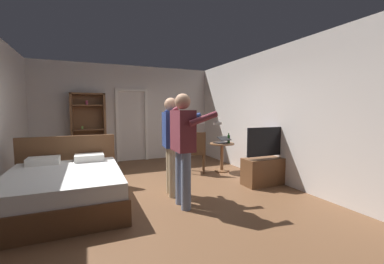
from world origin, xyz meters
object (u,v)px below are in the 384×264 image
at_px(bed, 65,187).
at_px(bottle_on_table, 229,139).
at_px(laptop, 222,141).
at_px(suitcase_dark, 89,165).
at_px(bookshelf, 89,127).
at_px(suitcase_small, 88,163).
at_px(tv_flatscreen, 267,167).
at_px(wooden_chair, 197,150).
at_px(person_blue_shirt, 183,142).
at_px(person_striped_shirt, 172,140).
at_px(side_table, 222,152).

bearing_deg(bed, bottle_on_table, 14.11).
bearing_deg(laptop, bottle_on_table, -13.12).
bearing_deg(suitcase_dark, bed, -109.01).
height_order(bookshelf, suitcase_small, bookshelf).
bearing_deg(bed, tv_flatscreen, -5.00).
relative_size(bottle_on_table, wooden_chair, 0.25).
bearing_deg(person_blue_shirt, person_striped_shirt, 89.49).
relative_size(bookshelf, tv_flatscreen, 1.68).
xyz_separation_m(tv_flatscreen, person_blue_shirt, (-1.98, -0.42, 0.68)).
bearing_deg(wooden_chair, suitcase_dark, 158.25).
distance_m(laptop, person_striped_shirt, 1.99).
relative_size(bookshelf, suitcase_small, 3.52).
distance_m(side_table, suitcase_small, 3.39).
distance_m(wooden_chair, suitcase_small, 2.79).
bearing_deg(side_table, suitcase_small, 153.93).
height_order(wooden_chair, suitcase_small, wooden_chair).
bearing_deg(tv_flatscreen, suitcase_small, 140.33).
height_order(side_table, suitcase_dark, side_table).
relative_size(bed, person_striped_shirt, 1.19).
distance_m(wooden_chair, person_striped_shirt, 1.67).
bearing_deg(laptop, wooden_chair, 166.84).
relative_size(bed, wooden_chair, 2.06).
height_order(bed, wooden_chair, bed).
height_order(wooden_chair, person_blue_shirt, person_blue_shirt).
height_order(laptop, person_blue_shirt, person_blue_shirt).
xyz_separation_m(bookshelf, tv_flatscreen, (3.29, -3.32, -0.71)).
relative_size(bottle_on_table, person_blue_shirt, 0.14).
distance_m(wooden_chair, person_blue_shirt, 2.14).
height_order(bookshelf, person_blue_shirt, bookshelf).
bearing_deg(laptop, bookshelf, 144.96).
relative_size(bookshelf, person_striped_shirt, 1.14).
xyz_separation_m(tv_flatscreen, laptop, (-0.33, 1.24, 0.40)).
distance_m(bottle_on_table, suitcase_small, 3.59).
distance_m(person_striped_shirt, suitcase_dark, 2.69).
bearing_deg(side_table, bottle_on_table, -29.74).
height_order(bottle_on_table, suitcase_small, bottle_on_table).
bearing_deg(bottle_on_table, suitcase_small, 153.77).
height_order(bed, bottle_on_table, bed).
distance_m(bookshelf, suitcase_small, 1.05).
relative_size(side_table, person_striped_shirt, 0.41).
bearing_deg(wooden_chair, side_table, -9.06).
distance_m(person_blue_shirt, suitcase_small, 3.57).
height_order(bottle_on_table, person_blue_shirt, person_blue_shirt).
height_order(wooden_chair, suitcase_dark, wooden_chair).
distance_m(bookshelf, wooden_chair, 3.09).
bearing_deg(wooden_chair, laptop, -13.16).
height_order(side_table, laptop, laptop).
bearing_deg(bottle_on_table, person_blue_shirt, -138.22).
xyz_separation_m(bookshelf, suitcase_small, (-0.05, -0.55, -0.89)).
bearing_deg(wooden_chair, tv_flatscreen, -55.83).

